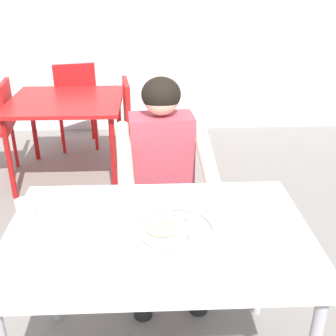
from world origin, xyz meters
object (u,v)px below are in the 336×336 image
at_px(table_foreground, 159,248).
at_px(drinking_cup, 25,210).
at_px(diner_foreground, 164,170).
at_px(table_background_red, 66,108).
at_px(chair_foreground, 160,187).
at_px(thali_tray, 176,229).
at_px(chair_red_far, 76,100).
at_px(chair_red_right, 139,123).

height_order(table_foreground, drinking_cup, drinking_cup).
relative_size(diner_foreground, table_background_red, 1.27).
distance_m(drinking_cup, table_background_red, 1.98).
distance_m(table_foreground, chair_foreground, 0.90).
bearing_deg(table_foreground, table_background_red, 109.44).
height_order(thali_tray, chair_foreground, chair_foreground).
distance_m(thali_tray, diner_foreground, 0.66).
distance_m(thali_tray, table_background_red, 2.22).
height_order(diner_foreground, table_background_red, diner_foreground).
bearing_deg(chair_red_far, table_background_red, -87.41).
bearing_deg(chair_red_right, drinking_cup, -102.11).
bearing_deg(chair_red_right, chair_foreground, -82.79).
height_order(drinking_cup, chair_red_far, chair_red_far).
bearing_deg(table_background_red, thali_tray, -68.92).
distance_m(chair_foreground, table_background_red, 1.41).
bearing_deg(diner_foreground, thali_tray, -87.64).
bearing_deg(diner_foreground, chair_red_far, 111.29).
distance_m(table_foreground, drinking_cup, 0.55).
xyz_separation_m(diner_foreground, chair_red_right, (-0.16, 1.36, -0.20)).
xyz_separation_m(thali_tray, chair_red_right, (-0.19, 2.02, -0.26)).
xyz_separation_m(diner_foreground, table_background_red, (-0.77, 1.41, -0.08)).
height_order(thali_tray, drinking_cup, drinking_cup).
bearing_deg(drinking_cup, thali_tray, -9.55).
bearing_deg(thali_tray, table_background_red, 111.08).
bearing_deg(table_background_red, chair_red_right, -4.67).
bearing_deg(diner_foreground, table_foreground, -93.71).
relative_size(thali_tray, chair_foreground, 0.35).
distance_m(drinking_cup, chair_foreground, 1.01).
bearing_deg(chair_foreground, diner_foreground, -86.24).
relative_size(drinking_cup, chair_foreground, 0.11).
distance_m(diner_foreground, chair_red_right, 1.38).
xyz_separation_m(table_foreground, chair_red_far, (-0.76, 2.70, -0.16)).
xyz_separation_m(table_foreground, chair_red_right, (-0.12, 2.01, -0.17)).
bearing_deg(thali_tray, table_foreground, 175.46).
height_order(table_foreground, chair_foreground, chair_foreground).
relative_size(chair_foreground, chair_red_right, 0.97).
bearing_deg(diner_foreground, drinking_cup, -135.63).
relative_size(drinking_cup, diner_foreground, 0.08).
bearing_deg(table_background_red, table_foreground, -70.56).
bearing_deg(thali_tray, chair_foreground, 92.71).
bearing_deg(table_foreground, chair_foreground, 88.19).
bearing_deg(chair_red_far, chair_red_right, -47.17).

